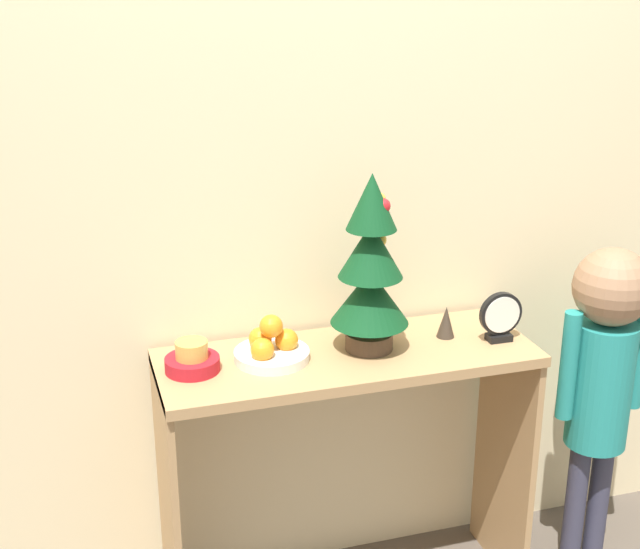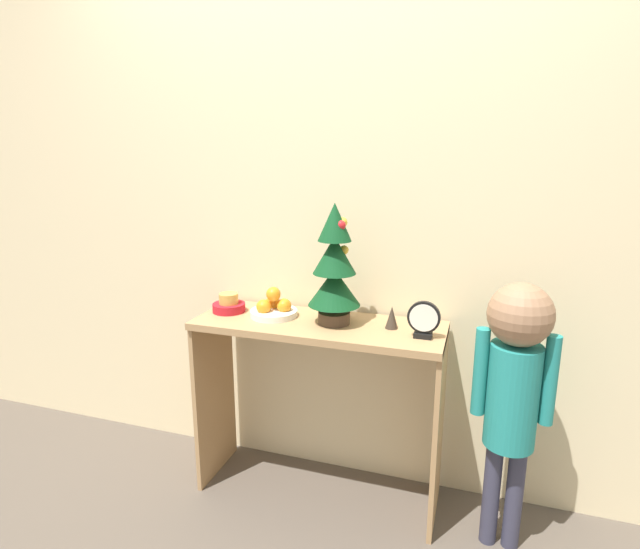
% 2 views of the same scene
% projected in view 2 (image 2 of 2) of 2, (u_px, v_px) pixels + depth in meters
% --- Properties ---
extents(ground_plane, '(12.00, 12.00, 0.00)m').
position_uv_depth(ground_plane, '(304.00, 518.00, 2.11)').
color(ground_plane, brown).
extents(back_wall, '(7.00, 0.05, 2.50)m').
position_uv_depth(back_wall, '(335.00, 211.00, 2.20)').
color(back_wall, beige).
rests_on(back_wall, ground_plane).
extents(console_table, '(1.05, 0.38, 0.81)m').
position_uv_depth(console_table, '(318.00, 368.00, 2.14)').
color(console_table, tan).
rests_on(console_table, ground_plane).
extents(mini_tree, '(0.22, 0.22, 0.50)m').
position_uv_depth(mini_tree, '(335.00, 267.00, 2.02)').
color(mini_tree, '#4C3828').
rests_on(mini_tree, console_table).
extents(fruit_bowl, '(0.21, 0.21, 0.13)m').
position_uv_depth(fruit_bowl, '(274.00, 308.00, 2.17)').
color(fruit_bowl, silver).
rests_on(fruit_bowl, console_table).
extents(singing_bowl, '(0.15, 0.15, 0.08)m').
position_uv_depth(singing_bowl, '(229.00, 305.00, 2.23)').
color(singing_bowl, '#AD1923').
rests_on(singing_bowl, console_table).
extents(desk_clock, '(0.13, 0.04, 0.15)m').
position_uv_depth(desk_clock, '(424.00, 320.00, 1.90)').
color(desk_clock, black).
rests_on(desk_clock, console_table).
extents(figurine, '(0.05, 0.05, 0.09)m').
position_uv_depth(figurine, '(392.00, 317.00, 2.01)').
color(figurine, '#382D23').
rests_on(figurine, console_table).
extents(child_figure, '(0.29, 0.23, 1.06)m').
position_uv_depth(child_figure, '(514.00, 377.00, 1.81)').
color(child_figure, '#38384C').
rests_on(child_figure, ground_plane).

